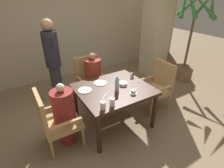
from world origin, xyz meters
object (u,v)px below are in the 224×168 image
Objects in this scene: plate_main_left at (85,90)px; plate_main_right at (100,83)px; chair_left_side at (55,119)px; glass_tall_near at (112,102)px; potted_palm at (188,48)px; standing_host at (53,61)px; glass_tall_mid at (103,106)px; bowl_small at (123,84)px; chair_far_side at (90,79)px; diner_in_far_chair at (93,79)px; teacup_with_saucer at (133,92)px; water_bottle at (117,84)px; chair_right_side at (157,85)px; diner_in_left_chair at (65,114)px.

plate_main_left and plate_main_right have the same top height.
glass_tall_near is (0.72, -0.41, 0.29)m from chair_left_side.
potted_palm reaches higher than plate_main_left.
standing_host is at bearing 116.89° from plate_main_right.
glass_tall_near reaches higher than plate_main_left.
glass_tall_mid is at bearing -161.84° from potted_palm.
plate_main_right is 1.69× the size of bowl_small.
diner_in_far_chair is at bearing -90.00° from chair_far_side.
water_bottle is at bearing 130.34° from teacup_with_saucer.
chair_right_side is 1.51m from glass_tall_mid.
chair_left_side is 3.58m from potted_palm.
chair_far_side is 1.43m from glass_tall_mid.
teacup_with_saucer reaches higher than plate_main_left.
plate_main_right is (0.88, 0.25, 0.23)m from chair_left_side.
chair_right_side is at bearing 16.40° from glass_tall_mid.
chair_left_side is 0.63m from plate_main_left.
diner_in_far_chair reaches higher than plate_main_left.
chair_left_side is 7.40× the size of bowl_small.
potted_palm is at bearing 19.87° from teacup_with_saucer.
glass_tall_mid is (-2.95, -0.97, -0.07)m from potted_palm.
teacup_with_saucer is at bearing -14.59° from chair_left_side.
chair_right_side reaches higher than teacup_with_saucer.
chair_left_side is 0.15m from diner_in_left_chair.
diner_in_far_chair is (-0.00, -0.15, 0.06)m from chair_far_side.
chair_left_side reaches higher than bowl_small.
plate_main_right is at bearing -99.30° from chair_far_side.
glass_tall_near is at bearing -104.05° from plate_main_right.
standing_host is 1.76m from teacup_with_saucer.
chair_far_side is at bearing 137.16° from chair_right_side.
diner_in_far_chair reaches higher than chair_far_side.
bowl_small is at bearing 179.72° from chair_right_side.
chair_left_side is at bearing -171.10° from potted_palm.
potted_palm is at bearing 18.91° from glass_tall_near.
chair_right_side is at bearing 20.11° from teacup_with_saucer.
glass_tall_mid is (-0.42, -0.32, -0.06)m from water_bottle.
bowl_small is 1.06× the size of glass_tall_near.
chair_far_side is 0.56× the size of standing_host.
chair_right_side is at bearing -0.28° from bowl_small.
teacup_with_saucer is at bearing -37.89° from plate_main_left.
glass_tall_near is at bearing -103.12° from diner_in_far_chair.
potted_palm is at bearing 6.42° from plate_main_right.
teacup_with_saucer is 0.60m from glass_tall_mid.
bowl_small reaches higher than plate_main_right.
diner_in_left_chair is at bearing 173.24° from water_bottle.
plate_main_left is 0.76m from teacup_with_saucer.
diner_in_left_chair is (0.15, 0.00, 0.03)m from chair_left_side.
chair_right_side is (1.84, -0.00, -0.03)m from diner_in_left_chair.
glass_tall_mid reaches higher than teacup_with_saucer.
standing_host is 14.10× the size of glass_tall_near.
chair_left_side is at bearing -163.94° from plate_main_right.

